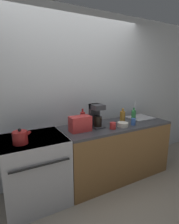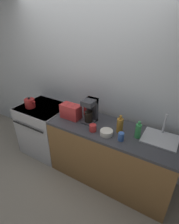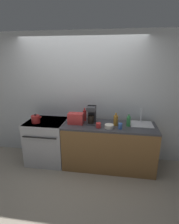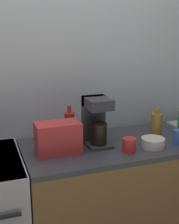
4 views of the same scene
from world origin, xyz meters
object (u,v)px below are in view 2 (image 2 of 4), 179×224
at_px(toaster, 71,111).
at_px(bottle_amber, 120,125).
at_px(coffee_maker, 91,110).
at_px(cup_red, 93,128).
at_px(bottle_red, 86,108).
at_px(bottle_green, 138,131).
at_px(stove, 46,128).
at_px(kettle, 30,103).
at_px(bowl, 106,133).
at_px(cup_blue, 121,137).

distance_m(toaster, bottle_amber, 0.75).
xyz_separation_m(coffee_maker, cup_red, (0.16, -0.21, -0.13)).
xyz_separation_m(bottle_red, bottle_green, (0.85, -0.17, -0.02)).
relative_size(toaster, bottle_amber, 1.22).
height_order(stove, kettle, kettle).
relative_size(bottle_red, bottle_amber, 1.10).
bearing_deg(cup_red, bottle_amber, 28.22).
height_order(bottle_red, cup_red, bottle_red).
distance_m(bottle_red, bottle_amber, 0.64).
relative_size(kettle, bottle_amber, 0.86).
height_order(coffee_maker, bottle_green, coffee_maker).
distance_m(toaster, bowl, 0.66).
xyz_separation_m(toaster, cup_red, (0.45, -0.14, -0.06)).
height_order(toaster, cup_red, toaster).
bearing_deg(bottle_red, toaster, -124.66).
relative_size(cup_blue, bowl, 0.65).
distance_m(bottle_amber, cup_blue, 0.18).
relative_size(bottle_red, cup_blue, 2.52).
relative_size(kettle, toaster, 0.71).
bearing_deg(cup_red, bowl, 4.05).
distance_m(bottle_green, cup_blue, 0.23).
xyz_separation_m(coffee_maker, bottle_green, (0.70, -0.04, -0.09)).
bearing_deg(toaster, bottle_green, 1.80).
xyz_separation_m(toaster, bottle_green, (0.99, 0.03, -0.01)).
distance_m(toaster, cup_red, 0.47).
relative_size(kettle, bowl, 1.27).
bearing_deg(kettle, toaster, 5.12).
bearing_deg(coffee_maker, kettle, -172.63).
xyz_separation_m(stove, cup_blue, (1.46, -0.18, 0.48)).
bearing_deg(cup_blue, coffee_maker, 159.82).
relative_size(coffee_maker, cup_red, 3.64).
bearing_deg(bowl, cup_blue, -2.39).
bearing_deg(kettle, coffee_maker, 7.37).
bearing_deg(coffee_maker, bottle_red, 140.66).
bearing_deg(bottle_red, bowl, -32.45).
bearing_deg(bottle_red, kettle, -163.74).
distance_m(stove, bottle_green, 1.70).
distance_m(kettle, bowl, 1.42).
distance_m(stove, coffee_maker, 1.10).
bearing_deg(bottle_amber, bottle_green, 1.03).
relative_size(bottle_amber, bowl, 1.47).
height_order(toaster, coffee_maker, coffee_maker).
distance_m(coffee_maker, cup_red, 0.29).
distance_m(kettle, bottle_amber, 1.54).
bearing_deg(coffee_maker, bottle_green, -3.11).
relative_size(stove, coffee_maker, 2.60).
xyz_separation_m(toaster, cup_blue, (0.84, -0.13, -0.05)).
bearing_deg(kettle, bottle_red, 16.26).
bearing_deg(coffee_maker, toaster, -166.78).
relative_size(kettle, coffee_maker, 0.60).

